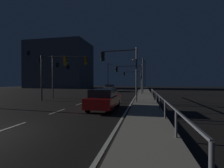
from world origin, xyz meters
TOP-DOWN VIEW (x-y plane):
  - ground_plane at (0.00, 17.50)m, footprint 112.00×112.00m
  - sidewalk_right at (6.13, 17.50)m, footprint 2.24×77.00m
  - lane_markings_center at (0.00, 21.00)m, footprint 0.14×50.00m
  - lane_edge_line at (4.76, 22.50)m, footprint 0.14×53.00m
  - car at (3.07, 6.35)m, footprint 1.82×4.40m
  - car_oncoming at (-1.58, 29.07)m, footprint 1.91×4.43m
  - traffic_light_overhead_east at (3.27, 34.14)m, footprint 4.66×0.60m
  - traffic_light_near_left at (-3.53, 13.12)m, footprint 4.92×0.39m
  - traffic_light_far_left at (3.62, 10.88)m, footprint 3.89×0.52m
  - traffic_light_near_right at (-3.84, 10.37)m, footprint 3.38×0.49m
  - traffic_light_far_center at (3.58, 21.58)m, footprint 4.67×0.49m
  - street_lamp_median at (6.25, 41.39)m, footprint 0.78×1.56m
  - street_lamp_far_end at (-5.43, 44.73)m, footprint 1.28×1.85m
  - street_lamp_across_street at (5.45, 24.69)m, footprint 2.16×0.52m
  - barrier_fence at (7.11, 8.07)m, footprint 0.09×20.23m
  - building_distant at (-24.66, 47.63)m, footprint 21.33×14.05m

SIDE VIEW (x-z plane):
  - ground_plane at x=0.00m, z-range 0.00..0.00m
  - lane_edge_line at x=4.76m, z-range 0.00..0.01m
  - lane_markings_center at x=0.00m, z-range 0.00..0.01m
  - sidewalk_right at x=6.13m, z-range 0.00..0.14m
  - car at x=3.07m, z-range 0.04..1.61m
  - car_oncoming at x=-1.58m, z-range 0.04..1.61m
  - barrier_fence at x=7.11m, z-range 0.38..1.36m
  - traffic_light_overhead_east at x=3.27m, z-range 1.17..5.98m
  - traffic_light_near_right at x=-3.84m, z-range 1.02..6.14m
  - traffic_light_far_center at x=3.58m, z-range 1.21..6.18m
  - traffic_light_near_left at x=-3.53m, z-range 1.17..6.68m
  - traffic_light_far_left at x=3.62m, z-range 1.25..6.72m
  - street_lamp_across_street at x=5.45m, z-range 0.87..7.38m
  - street_lamp_far_end at x=-5.43m, z-range 0.78..9.09m
  - street_lamp_median at x=6.25m, z-range 0.87..9.22m
  - building_distant at x=-24.66m, z-range 0.00..16.66m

